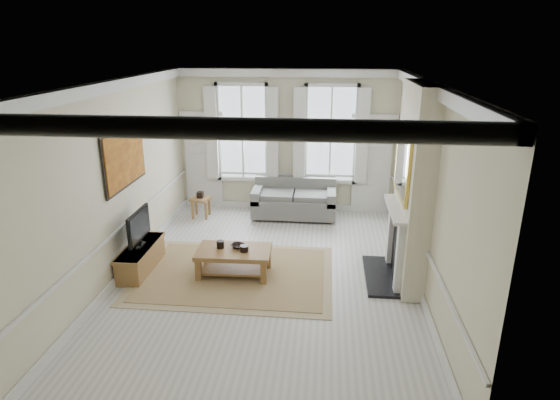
# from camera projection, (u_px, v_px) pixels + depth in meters

# --- Properties ---
(floor) EXTENTS (7.20, 7.20, 0.00)m
(floor) POSITION_uv_depth(u_px,v_px,m) (268.00, 277.00, 8.35)
(floor) COLOR #B7B5AD
(floor) RESTS_ON ground
(ceiling) EXTENTS (7.20, 7.20, 0.00)m
(ceiling) POSITION_uv_depth(u_px,v_px,m) (266.00, 81.00, 7.25)
(ceiling) COLOR white
(ceiling) RESTS_ON back_wall
(back_wall) EXTENTS (5.20, 0.00, 5.20)m
(back_wall) POSITION_uv_depth(u_px,v_px,m) (286.00, 142.00, 11.19)
(back_wall) COLOR beige
(back_wall) RESTS_ON floor
(left_wall) EXTENTS (0.00, 7.20, 7.20)m
(left_wall) POSITION_uv_depth(u_px,v_px,m) (118.00, 181.00, 8.05)
(left_wall) COLOR beige
(left_wall) RESTS_ON floor
(right_wall) EXTENTS (0.00, 7.20, 7.20)m
(right_wall) POSITION_uv_depth(u_px,v_px,m) (427.00, 191.00, 7.55)
(right_wall) COLOR beige
(right_wall) RESTS_ON floor
(window_left) EXTENTS (1.26, 0.20, 2.20)m
(window_left) POSITION_uv_depth(u_px,v_px,m) (243.00, 133.00, 11.18)
(window_left) COLOR #B2BCC6
(window_left) RESTS_ON back_wall
(window_right) EXTENTS (1.26, 0.20, 2.20)m
(window_right) POSITION_uv_depth(u_px,v_px,m) (331.00, 135.00, 10.98)
(window_right) COLOR #B2BCC6
(window_right) RESTS_ON back_wall
(door_left) EXTENTS (0.90, 0.08, 2.30)m
(door_left) POSITION_uv_depth(u_px,v_px,m) (203.00, 162.00, 11.53)
(door_left) COLOR silver
(door_left) RESTS_ON floor
(door_right) EXTENTS (0.90, 0.08, 2.30)m
(door_right) POSITION_uv_depth(u_px,v_px,m) (372.00, 167.00, 11.13)
(door_right) COLOR silver
(door_right) RESTS_ON floor
(painting) EXTENTS (0.05, 1.66, 1.06)m
(painting) POSITION_uv_depth(u_px,v_px,m) (125.00, 158.00, 8.22)
(painting) COLOR #C27D21
(painting) RESTS_ON left_wall
(chimney_breast) EXTENTS (0.35, 1.70, 3.38)m
(chimney_breast) POSITION_uv_depth(u_px,v_px,m) (414.00, 187.00, 7.76)
(chimney_breast) COLOR beige
(chimney_breast) RESTS_ON floor
(hearth) EXTENTS (0.55, 1.50, 0.05)m
(hearth) POSITION_uv_depth(u_px,v_px,m) (380.00, 276.00, 8.34)
(hearth) COLOR black
(hearth) RESTS_ON floor
(fireplace) EXTENTS (0.21, 1.45, 1.33)m
(fireplace) POSITION_uv_depth(u_px,v_px,m) (395.00, 240.00, 8.09)
(fireplace) COLOR silver
(fireplace) RESTS_ON floor
(mirror) EXTENTS (0.06, 1.26, 1.06)m
(mirror) POSITION_uv_depth(u_px,v_px,m) (402.00, 166.00, 7.66)
(mirror) COLOR gold
(mirror) RESTS_ON chimney_breast
(sofa) EXTENTS (1.95, 0.95, 0.88)m
(sofa) POSITION_uv_depth(u_px,v_px,m) (294.00, 201.00, 11.14)
(sofa) COLOR #5F605D
(sofa) RESTS_ON floor
(side_table) EXTENTS (0.47, 0.47, 0.49)m
(side_table) POSITION_uv_depth(u_px,v_px,m) (201.00, 202.00, 11.06)
(side_table) COLOR brown
(side_table) RESTS_ON floor
(rug) EXTENTS (3.50, 2.60, 0.02)m
(rug) POSITION_uv_depth(u_px,v_px,m) (235.00, 274.00, 8.44)
(rug) COLOR #9C8550
(rug) RESTS_ON floor
(coffee_table) EXTENTS (1.33, 0.79, 0.49)m
(coffee_table) POSITION_uv_depth(u_px,v_px,m) (234.00, 254.00, 8.31)
(coffee_table) COLOR brown
(coffee_table) RESTS_ON rug
(ceramic_pot_a) EXTENTS (0.13, 0.13, 0.13)m
(ceramic_pot_a) POSITION_uv_depth(u_px,v_px,m) (220.00, 244.00, 8.33)
(ceramic_pot_a) COLOR black
(ceramic_pot_a) RESTS_ON coffee_table
(ceramic_pot_b) EXTENTS (0.15, 0.15, 0.11)m
(ceramic_pot_b) POSITION_uv_depth(u_px,v_px,m) (244.00, 248.00, 8.20)
(ceramic_pot_b) COLOR black
(ceramic_pot_b) RESTS_ON coffee_table
(bowl) EXTENTS (0.32, 0.32, 0.06)m
(bowl) POSITION_uv_depth(u_px,v_px,m) (237.00, 246.00, 8.36)
(bowl) COLOR black
(bowl) RESTS_ON coffee_table
(tv_stand) EXTENTS (0.43, 1.33, 0.48)m
(tv_stand) POSITION_uv_depth(u_px,v_px,m) (141.00, 258.00, 8.53)
(tv_stand) COLOR brown
(tv_stand) RESTS_ON floor
(tv) EXTENTS (0.08, 0.90, 0.68)m
(tv) POSITION_uv_depth(u_px,v_px,m) (139.00, 226.00, 8.32)
(tv) COLOR black
(tv) RESTS_ON tv_stand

